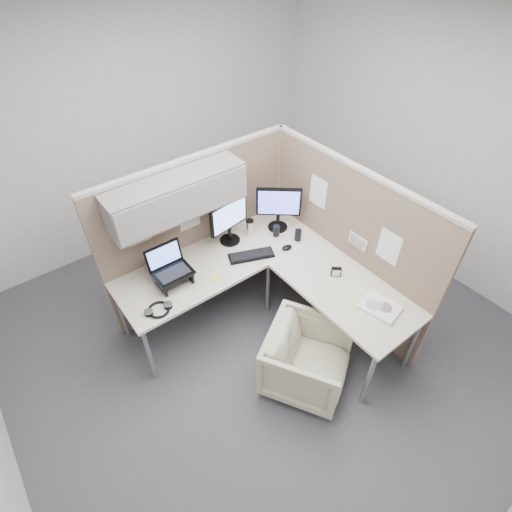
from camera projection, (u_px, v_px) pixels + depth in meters
ground at (263, 337)px, 3.97m from camera, size 4.50×4.50×0.00m
partition_back at (190, 216)px, 3.62m from camera, size 2.00×0.36×1.63m
partition_right at (343, 242)px, 3.79m from camera, size 0.07×2.03×1.63m
desk at (266, 275)px, 3.64m from camera, size 2.00×1.98×0.73m
office_chair at (307, 357)px, 3.39m from camera, size 0.89×0.88×0.68m
monitor_left at (229, 218)px, 3.75m from camera, size 0.44×0.20×0.47m
monitor_right at (279, 205)px, 3.91m from camera, size 0.36×0.31×0.47m
laptop_station at (171, 271)px, 3.43m from camera, size 0.33×0.28×0.34m
keyboard at (251, 256)px, 3.76m from camera, size 0.45×0.29×0.02m
mouse at (287, 247)px, 3.83m from camera, size 0.11×0.08×0.04m
travel_mug at (250, 227)px, 3.96m from camera, size 0.08×0.08×0.17m
soda_can_green at (298, 235)px, 3.91m from camera, size 0.07×0.07×0.12m
soda_can_silver at (276, 231)px, 3.96m from camera, size 0.07×0.07×0.12m
sticky_note_c at (184, 268)px, 3.64m from camera, size 0.10×0.10×0.01m
sticky_note_a at (215, 277)px, 3.55m from camera, size 0.08×0.08×0.01m
headphones at (159, 309)px, 3.26m from camera, size 0.23×0.21×0.03m
paper_stack at (380, 307)px, 3.28m from camera, size 0.30×0.34×0.03m
desk_clock at (336, 272)px, 3.55m from camera, size 0.09×0.09×0.09m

